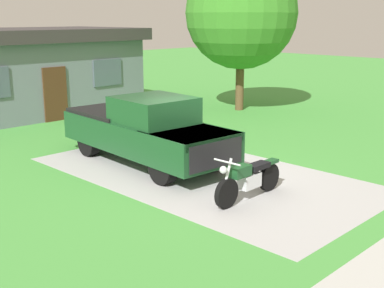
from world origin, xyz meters
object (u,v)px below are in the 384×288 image
(motorcycle, at_px, (249,179))
(pickup_truck, at_px, (145,129))
(neighbor_house, at_px, (22,70))
(shade_tree, at_px, (241,13))

(motorcycle, distance_m, pickup_truck, 3.96)
(motorcycle, xyz_separation_m, pickup_truck, (0.31, 3.92, 0.48))
(neighbor_house, bearing_deg, motorcycle, -97.13)
(pickup_truck, bearing_deg, neighbor_house, 81.82)
(shade_tree, bearing_deg, neighbor_house, 138.68)
(motorcycle, height_order, shade_tree, shade_tree)
(motorcycle, relative_size, neighbor_house, 0.23)
(motorcycle, height_order, neighbor_house, neighbor_house)
(pickup_truck, xyz_separation_m, neighbor_house, (1.36, 9.49, 0.84))
(shade_tree, bearing_deg, pickup_truck, -157.68)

